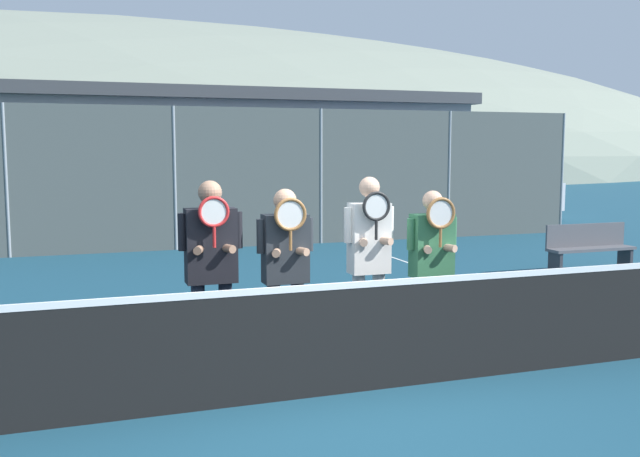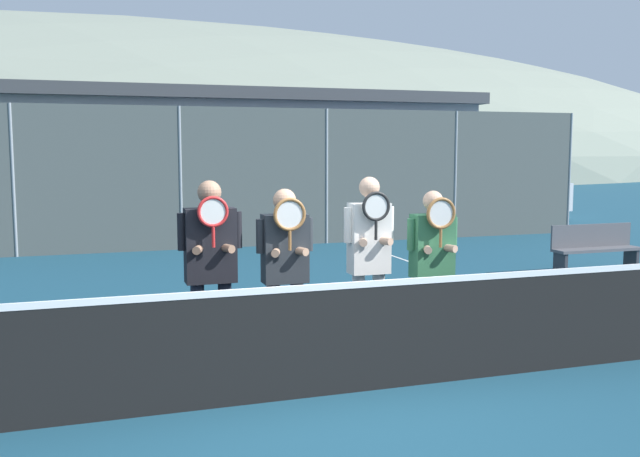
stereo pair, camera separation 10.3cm
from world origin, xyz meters
TOP-DOWN VIEW (x-y plane):
  - ground_plane at (0.00, 0.00)m, footprint 120.00×120.00m
  - hill_distant at (0.00, 62.25)m, footprint 129.20×71.78m
  - clubhouse_building at (1.56, 17.48)m, footprint 18.14×5.50m
  - fence_back at (-0.00, 9.54)m, footprint 19.69×0.06m
  - tennis_net at (0.00, 0.00)m, footprint 10.50×0.09m
  - court_line_right_sideline at (3.91, 3.00)m, footprint 0.05×16.00m
  - player_leftmost at (-0.83, 0.92)m, footprint 0.61×0.34m
  - player_center_left at (-0.11, 0.90)m, footprint 0.57×0.34m
  - player_center_right at (0.76, 0.87)m, footprint 0.54×0.34m
  - player_rightmost at (1.45, 0.81)m, footprint 0.56×0.34m
  - car_left_of_center at (-0.34, 13.03)m, footprint 4.52×1.93m
  - car_center at (4.68, 12.89)m, footprint 4.64×1.98m
  - car_right_of_center at (9.61, 12.82)m, footprint 4.35×2.08m
  - bench_courtside at (6.39, 4.34)m, footprint 1.63×0.36m

SIDE VIEW (x-z plane):
  - ground_plane at x=0.00m, z-range 0.00..0.00m
  - hill_distant at x=0.00m, z-range -12.56..12.56m
  - court_line_right_sideline at x=3.91m, z-range 0.00..0.01m
  - bench_courtside at x=6.39m, z-range 0.03..0.88m
  - tennis_net at x=0.00m, z-range -0.03..1.06m
  - car_center at x=4.68m, z-range 0.03..1.71m
  - car_left_of_center at x=-0.34m, z-range 0.02..1.74m
  - car_right_of_center at x=9.61m, z-range 0.02..1.82m
  - player_rightmost at x=1.45m, z-range 0.16..1.89m
  - player_center_left at x=-0.11m, z-range 0.18..1.95m
  - player_center_right at x=0.76m, z-range 0.16..2.03m
  - player_leftmost at x=-0.83m, z-range 0.18..2.04m
  - fence_back at x=0.00m, z-range 0.00..3.04m
  - clubhouse_building at x=1.56m, z-range 0.02..3.97m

